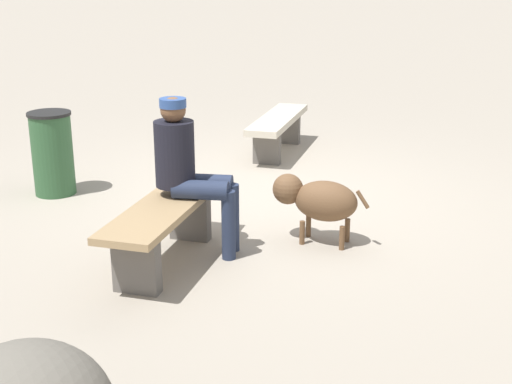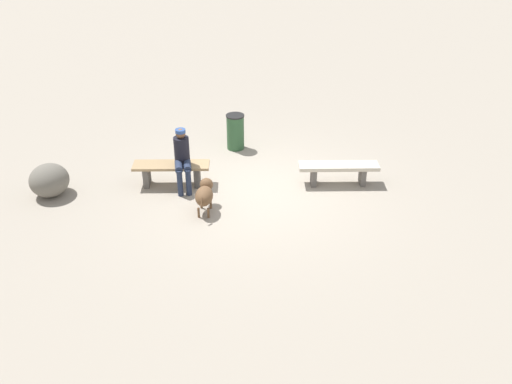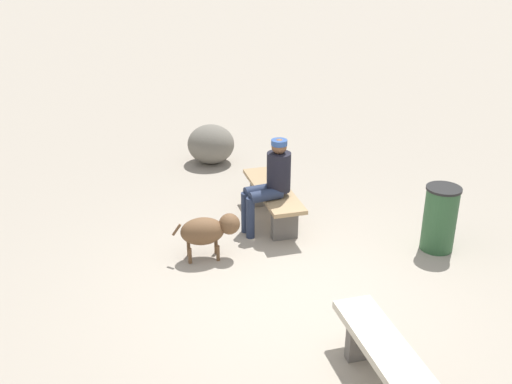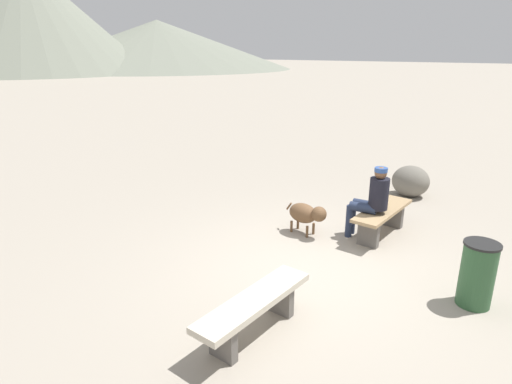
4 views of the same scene
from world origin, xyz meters
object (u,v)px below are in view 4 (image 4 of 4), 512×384
at_px(trash_bin, 477,274).
at_px(boulder, 411,181).
at_px(bench_left, 254,307).
at_px(seated_person, 372,198).
at_px(dog, 306,214).
at_px(bench_right, 382,217).

height_order(trash_bin, boulder, trash_bin).
distance_m(bench_left, trash_bin, 2.76).
bearing_deg(seated_person, boulder, -2.18).
height_order(dog, trash_bin, trash_bin).
distance_m(bench_left, dog, 2.85).
bearing_deg(seated_person, bench_left, 173.82).
relative_size(bench_left, dog, 2.03).
bearing_deg(seated_person, bench_right, -30.90).
xyz_separation_m(seated_person, boulder, (2.63, 0.16, -0.39)).
bearing_deg(bench_right, boulder, 8.82).
xyz_separation_m(dog, trash_bin, (-0.64, -2.74, 0.04)).
height_order(bench_left, boulder, boulder).
xyz_separation_m(seated_person, dog, (-0.45, 0.94, -0.34)).
bearing_deg(dog, trash_bin, -6.34).
relative_size(seated_person, trash_bin, 1.51).
bearing_deg(boulder, bench_right, -173.31).
height_order(bench_left, bench_right, bench_right).
bearing_deg(boulder, trash_bin, -152.12).
bearing_deg(trash_bin, dog, 76.95).
height_order(seated_person, dog, seated_person).
xyz_separation_m(bench_right, boulder, (2.38, 0.28, -0.01)).
relative_size(trash_bin, boulder, 1.05).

